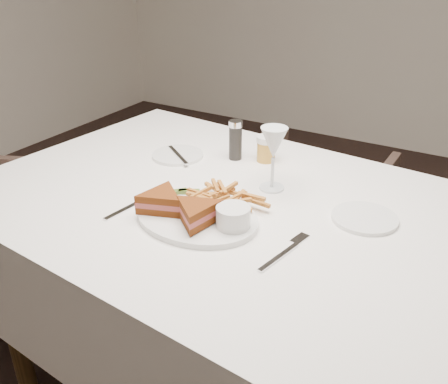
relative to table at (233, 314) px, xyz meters
name	(u,v)px	position (x,y,z in m)	size (l,w,h in m)	color
table	(233,314)	(0.00, 0.00, 0.00)	(1.41, 0.94, 0.75)	white
chair_far	(311,208)	(-0.09, 0.86, -0.08)	(0.58, 0.55, 0.60)	#4D382F
table_setting	(221,192)	(-0.02, -0.03, 0.41)	(0.78, 0.65, 0.18)	white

